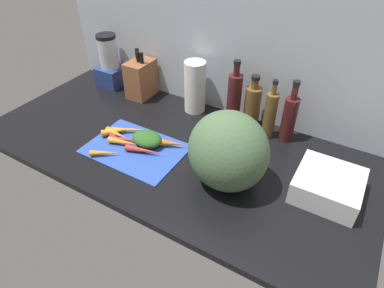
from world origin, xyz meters
The scene contains 22 objects.
ground_plane centered at (0.00, 0.00, -1.50)cm, with size 170.00×80.00×3.00cm, color black.
wall_back centered at (0.00, 38.50, 30.00)cm, with size 170.00×3.00×60.00cm, color #ADB7C1.
cutting_board centered at (-11.86, -11.01, 0.40)cm, with size 41.10×28.82×0.80cm, color #2D51B7.
carrot_0 centered at (0.81, -2.46, 2.49)cm, with size 3.38×3.38×11.63cm, color orange.
carrot_1 centered at (-6.54, -11.97, 2.19)cm, with size 2.78×2.78×15.95cm, color red.
carrot_2 centered at (-20.78, -11.72, 2.02)cm, with size 2.44×2.44×10.20cm, color #B2264C.
carrot_3 centered at (-24.00, -9.00, 2.49)cm, with size 3.38×3.38×10.42cm, color orange.
carrot_4 centered at (-16.86, -11.70, 2.16)cm, with size 2.71×2.71×15.12cm, color orange.
carrot_5 centered at (-24.78, -6.59, 2.33)cm, with size 3.06×3.06×14.93cm, color orange.
carrot_6 centered at (-16.56, -9.07, 1.91)cm, with size 2.21×2.21×17.76cm, color red.
carrot_7 centered at (-20.65, -2.87, 2.00)cm, with size 2.40×2.40×17.12cm, color orange.
carrot_8 centered at (-19.72, -21.42, 2.03)cm, with size 2.47×2.47×11.51cm, color orange.
carrot_greens_pile centered at (-8.84, -6.29, 3.68)cm, with size 13.59×10.46×5.75cm, color #2D6023.
winter_squash centered at (30.24, -9.60, 15.13)cm, with size 29.22×26.41×30.26cm, color #4C6B47.
knife_block centered at (-37.88, 28.25, 9.82)cm, with size 10.89×15.52×24.69cm.
blender_appliance centered at (-60.04, 29.71, 12.29)cm, with size 13.49×13.49×28.53cm.
paper_towel_roll centered at (-5.99, 29.50, 12.80)cm, with size 10.21×10.21×25.61cm, color white.
bottle_0 centered at (15.50, 27.62, 13.28)cm, with size 6.41×6.41×31.80cm.
bottle_1 centered at (23.41, 30.31, 10.69)cm, with size 7.27×7.27×25.66cm.
bottle_2 centered at (33.05, 26.82, 11.21)cm, with size 5.36×5.36×27.59cm.
bottle_3 centered at (40.87, 28.89, 11.16)cm, with size 6.10×6.10×28.34cm.
dish_rack centered at (64.17, 3.16, 4.49)cm, with size 22.44×22.28×8.98cm, color silver.
Camera 1 is at (64.87, -93.39, 88.09)cm, focal length 30.78 mm.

